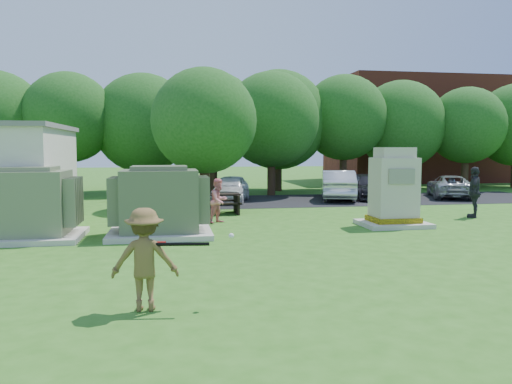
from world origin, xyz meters
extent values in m
plane|color=#2D6619|center=(0.00, 0.00, 0.00)|extent=(120.00, 120.00, 0.00)
cube|color=maroon|center=(18.00, 27.00, 4.00)|extent=(15.00, 8.00, 8.00)
cube|color=#232326|center=(7.00, 13.50, 0.01)|extent=(20.00, 6.00, 0.01)
cube|color=beige|center=(-6.50, 4.50, 0.07)|extent=(3.00, 2.40, 0.15)
cube|color=#6A7553|center=(-6.50, 4.50, 1.05)|extent=(2.20, 1.80, 1.80)
cube|color=#6A7553|center=(-6.50, 4.50, 2.01)|extent=(1.60, 1.30, 0.12)
cube|color=#6A7553|center=(-5.23, 4.50, 1.07)|extent=(0.32, 1.50, 1.35)
cube|color=beige|center=(-2.80, 4.50, 0.07)|extent=(3.00, 2.40, 0.15)
cube|color=#556043|center=(-2.80, 4.50, 1.05)|extent=(2.20, 1.80, 1.80)
cube|color=#556043|center=(-2.80, 4.50, 2.01)|extent=(1.60, 1.30, 0.12)
cube|color=#556043|center=(-4.07, 4.50, 1.07)|extent=(0.32, 1.50, 1.35)
cube|color=#556043|center=(-1.53, 4.50, 1.07)|extent=(0.32, 1.50, 1.35)
cube|color=beige|center=(4.82, 5.05, 0.07)|extent=(2.15, 1.76, 0.15)
cube|color=yellow|center=(4.82, 5.05, 0.23)|extent=(1.51, 1.22, 0.18)
cube|color=beige|center=(4.82, 5.05, 1.30)|extent=(1.37, 1.07, 1.95)
cube|color=beige|center=(4.82, 5.05, 2.44)|extent=(1.12, 0.88, 0.34)
cube|color=gray|center=(4.82, 4.48, 1.69)|extent=(0.88, 0.04, 0.49)
cube|color=black|center=(-0.71, 9.18, 0.77)|extent=(1.87, 0.73, 0.06)
cube|color=black|center=(-0.71, 9.75, 0.46)|extent=(1.87, 0.26, 0.05)
cube|color=black|center=(-0.71, 8.61, 0.46)|extent=(1.87, 0.26, 0.05)
cube|color=black|center=(-1.51, 9.18, 0.38)|extent=(0.08, 1.40, 0.77)
cube|color=black|center=(0.10, 9.18, 0.38)|extent=(0.08, 1.40, 0.77)
imported|color=brown|center=(-2.90, -2.42, 0.82)|extent=(1.09, 0.66, 1.64)
imported|color=pink|center=(-0.84, 6.73, 0.77)|extent=(0.95, 0.94, 1.55)
imported|color=#26262B|center=(8.70, 6.46, 0.95)|extent=(1.02, 1.18, 1.91)
imported|color=silver|center=(0.40, 13.58, 0.65)|extent=(2.49, 4.09, 1.30)
imported|color=silver|center=(5.84, 13.60, 0.75)|extent=(2.77, 4.79, 1.49)
imported|color=black|center=(7.58, 13.72, 0.61)|extent=(2.48, 4.44, 1.22)
imported|color=#A3A2A7|center=(11.97, 13.54, 0.59)|extent=(3.41, 4.68, 1.18)
cylinder|color=black|center=(-2.31, -2.59, 1.08)|extent=(0.85, 0.16, 0.06)
cylinder|color=maroon|center=(-2.67, -2.45, 1.08)|extent=(0.23, 0.09, 0.06)
sphere|color=white|center=(-1.51, -2.40, 1.15)|extent=(0.09, 0.09, 0.09)
cylinder|color=#47301E|center=(-8.00, 18.80, 1.40)|extent=(0.44, 0.44, 2.80)
sphere|color=#235B1C|center=(-8.00, 18.80, 4.30)|extent=(5.00, 5.00, 5.00)
cylinder|color=#47301E|center=(-4.00, 19.60, 1.15)|extent=(0.44, 0.44, 2.30)
sphere|color=#235B1C|center=(-4.00, 19.60, 4.04)|extent=(5.80, 5.80, 5.80)
cylinder|color=#47301E|center=(0.00, 18.70, 1.35)|extent=(0.44, 0.44, 2.70)
sphere|color=#235B1C|center=(0.00, 18.70, 4.32)|extent=(5.40, 5.40, 5.40)
cylinder|color=#47301E|center=(4.00, 19.30, 1.25)|extent=(0.44, 0.44, 2.50)
sphere|color=#235B1C|center=(4.00, 19.30, 4.30)|extent=(6.00, 6.00, 6.00)
cylinder|color=#47301E|center=(8.00, 18.90, 1.45)|extent=(0.44, 0.44, 2.90)
sphere|color=#235B1C|center=(8.00, 18.90, 4.46)|extent=(5.20, 5.20, 5.20)
cylinder|color=#47301E|center=(12.00, 19.50, 1.20)|extent=(0.44, 0.44, 2.40)
sphere|color=#235B1C|center=(12.00, 19.50, 4.08)|extent=(5.60, 5.60, 5.60)
cylinder|color=#47301E|center=(16.00, 18.60, 1.30)|extent=(0.44, 0.44, 2.60)
sphere|color=#235B1C|center=(16.00, 18.60, 4.04)|extent=(4.80, 4.80, 4.80)
cylinder|color=#47301E|center=(-1.00, 11.50, 1.20)|extent=(0.44, 0.44, 2.40)
sphere|color=#235B1C|center=(-1.00, 11.50, 3.78)|extent=(4.60, 4.60, 4.60)
cylinder|color=#47301E|center=(3.00, 16.50, 1.30)|extent=(0.44, 0.44, 2.60)
sphere|color=#235B1C|center=(3.00, 16.50, 4.16)|extent=(5.20, 5.20, 5.20)
camera|label=1|loc=(-2.47, -10.41, 2.58)|focal=35.00mm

